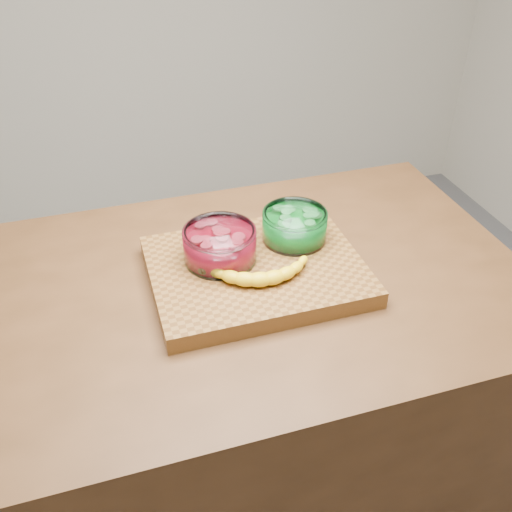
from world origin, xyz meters
name	(u,v)px	position (x,y,z in m)	size (l,w,h in m)	color
ground	(256,505)	(0.00, 0.00, 0.00)	(3.50, 3.50, 0.00)	#55565A
counter	(256,411)	(0.00, 0.00, 0.45)	(1.20, 0.80, 0.90)	#4C2E17
cutting_board	(256,271)	(0.00, 0.00, 0.92)	(0.45, 0.35, 0.04)	brown
bowl_red	(220,245)	(-0.07, 0.04, 0.98)	(0.16, 0.16, 0.07)	white
bowl_green	(295,226)	(0.11, 0.07, 0.97)	(0.15, 0.15, 0.07)	white
banana	(259,269)	(-0.01, -0.04, 0.96)	(0.25, 0.13, 0.04)	yellow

